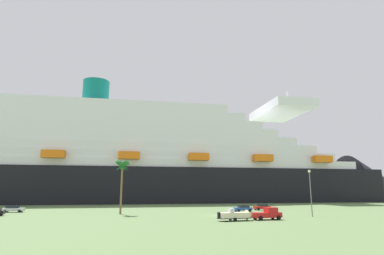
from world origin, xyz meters
TOP-DOWN VIEW (x-y plane):
  - ground_plane at (0.00, 30.00)m, footprint 600.00×600.00m
  - cruise_ship at (-8.86, 70.19)m, footprint 231.00×39.93m
  - pickup_truck at (7.43, -10.53)m, footprint 5.86×3.03m
  - small_boat_on_trailer at (1.37, -11.59)m, footprint 7.61×2.99m
  - palm_tree at (-20.39, 7.04)m, footprint 3.59×3.64m
  - street_lamp at (18.97, -5.80)m, footprint 0.56×0.56m
  - parked_car_blue_suv at (9.42, 10.36)m, footprint 4.74×2.50m
  - parked_car_silver_sedan at (-46.54, 16.63)m, footprint 4.91×2.43m
  - parked_car_red_hatchback at (16.49, 15.61)m, footprint 4.56×2.40m

SIDE VIEW (x-z plane):
  - ground_plane at x=0.00m, z-range 0.00..0.00m
  - parked_car_blue_suv at x=9.42m, z-range 0.04..1.62m
  - parked_car_red_hatchback at x=16.49m, z-range 0.04..1.62m
  - parked_car_silver_sedan at x=-46.54m, z-range 0.05..1.63m
  - small_boat_on_trailer at x=1.37m, z-range -0.11..2.04m
  - pickup_truck at x=7.43m, z-range -0.06..2.14m
  - street_lamp at x=18.97m, z-range 1.29..10.79m
  - palm_tree at x=-20.39m, z-range 3.99..16.19m
  - cruise_ship at x=-8.86m, z-range -13.38..45.93m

